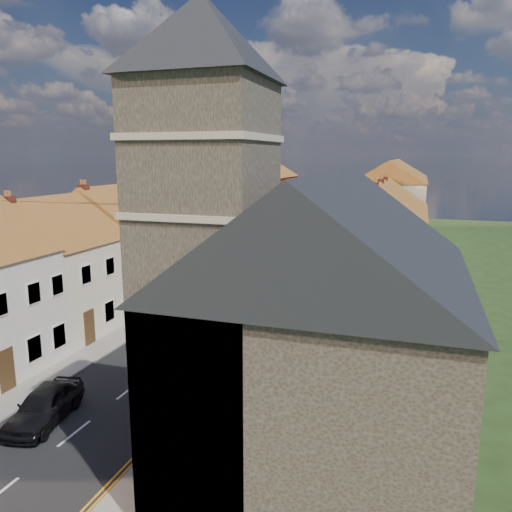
{
  "coord_description": "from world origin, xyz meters",
  "views": [
    {
      "loc": [
        12.7,
        -13.11,
        11.04
      ],
      "look_at": [
        1.07,
        22.3,
        3.5
      ],
      "focal_mm": 35.0,
      "sensor_mm": 36.0,
      "label": 1
    }
  ],
  "objects_px": {
    "car_near": "(44,405)",
    "car_far": "(291,245)",
    "car_distant": "(303,236)",
    "church": "(312,306)",
    "lamppost": "(185,257)",
    "pedestrian_right": "(219,382)",
    "car_mid": "(242,267)"
  },
  "relations": [
    {
      "from": "car_near",
      "to": "car_far",
      "type": "height_order",
      "value": "car_near"
    },
    {
      "from": "car_distant",
      "to": "car_far",
      "type": "bearing_deg",
      "value": -102.5
    },
    {
      "from": "church",
      "to": "lamppost",
      "type": "height_order",
      "value": "church"
    },
    {
      "from": "pedestrian_right",
      "to": "car_mid",
      "type": "bearing_deg",
      "value": -82.05
    },
    {
      "from": "church",
      "to": "pedestrian_right",
      "type": "xyz_separation_m",
      "value": [
        -4.83,
        3.01,
        -4.9
      ]
    },
    {
      "from": "car_near",
      "to": "lamppost",
      "type": "bearing_deg",
      "value": 86.19
    },
    {
      "from": "church",
      "to": "car_far",
      "type": "xyz_separation_m",
      "value": [
        -10.86,
        40.05,
        -5.25
      ]
    },
    {
      "from": "car_distant",
      "to": "pedestrian_right",
      "type": "bearing_deg",
      "value": -94.64
    },
    {
      "from": "car_mid",
      "to": "car_far",
      "type": "distance_m",
      "value": 13.69
    },
    {
      "from": "church",
      "to": "car_far",
      "type": "height_order",
      "value": "church"
    },
    {
      "from": "lamppost",
      "to": "car_near",
      "type": "height_order",
      "value": "lamppost"
    },
    {
      "from": "car_near",
      "to": "church",
      "type": "bearing_deg",
      "value": -5.82
    },
    {
      "from": "church",
      "to": "lamppost",
      "type": "distance_m",
      "value": 21.38
    },
    {
      "from": "church",
      "to": "car_distant",
      "type": "xyz_separation_m",
      "value": [
        -10.86,
        46.68,
        -5.21
      ]
    },
    {
      "from": "car_near",
      "to": "car_mid",
      "type": "xyz_separation_m",
      "value": [
        -0.95,
        27.31,
        0.01
      ]
    },
    {
      "from": "car_distant",
      "to": "church",
      "type": "bearing_deg",
      "value": -89.4
    },
    {
      "from": "car_far",
      "to": "pedestrian_right",
      "type": "relative_size",
      "value": 2.53
    },
    {
      "from": "lamppost",
      "to": "car_far",
      "type": "bearing_deg",
      "value": 84.35
    },
    {
      "from": "lamppost",
      "to": "car_mid",
      "type": "height_order",
      "value": "lamppost"
    },
    {
      "from": "lamppost",
      "to": "car_mid",
      "type": "xyz_separation_m",
      "value": [
        1.09,
        9.74,
        -2.79
      ]
    },
    {
      "from": "car_near",
      "to": "car_far",
      "type": "bearing_deg",
      "value": 79.18
    },
    {
      "from": "church",
      "to": "car_far",
      "type": "relative_size",
      "value": 3.52
    },
    {
      "from": "pedestrian_right",
      "to": "car_distant",
      "type": "bearing_deg",
      "value": -91.4
    },
    {
      "from": "car_far",
      "to": "car_near",
      "type": "bearing_deg",
      "value": -101.71
    },
    {
      "from": "car_near",
      "to": "car_distant",
      "type": "bearing_deg",
      "value": 79.23
    },
    {
      "from": "car_mid",
      "to": "lamppost",
      "type": "bearing_deg",
      "value": -100.24
    },
    {
      "from": "car_distant",
      "to": "car_near",
      "type": "bearing_deg",
      "value": -102.82
    },
    {
      "from": "lamppost",
      "to": "pedestrian_right",
      "type": "distance_m",
      "value": 16.22
    },
    {
      "from": "church",
      "to": "car_mid",
      "type": "height_order",
      "value": "church"
    },
    {
      "from": "car_far",
      "to": "pedestrian_right",
      "type": "xyz_separation_m",
      "value": [
        6.03,
        -37.04,
        0.35
      ]
    },
    {
      "from": "car_near",
      "to": "car_mid",
      "type": "bearing_deg",
      "value": 81.55
    },
    {
      "from": "car_near",
      "to": "car_distant",
      "type": "xyz_separation_m",
      "value": [
        0.27,
        47.58,
        -0.07
      ]
    }
  ]
}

